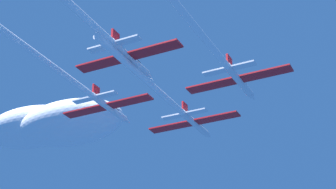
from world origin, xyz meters
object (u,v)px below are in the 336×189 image
object	(u,v)px
jet_right_wing	(216,53)
jet_slot	(98,29)
jet_left_wing	(74,82)
jet_lead	(172,103)

from	to	relation	value
jet_right_wing	jet_slot	bearing A→B (deg)	-136.30
jet_left_wing	jet_slot	bearing A→B (deg)	-43.41
jet_lead	jet_left_wing	xyz separation A→B (m)	(-12.50, -12.87, 1.21)
jet_lead	jet_slot	size ratio (longest dim) A/B	1.03
jet_lead	jet_left_wing	size ratio (longest dim) A/B	0.93
jet_lead	jet_left_wing	bearing A→B (deg)	-134.16
jet_lead	jet_right_wing	distance (m)	17.88
jet_left_wing	jet_right_wing	xyz separation A→B (m)	(25.91, 1.05, -0.57)
jet_left_wing	jet_lead	bearing A→B (deg)	45.84
jet_lead	jet_slot	bearing A→B (deg)	-90.07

